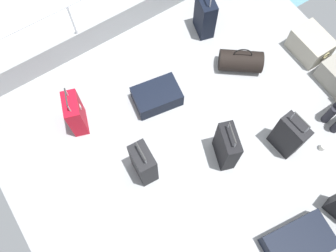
{
  "coord_description": "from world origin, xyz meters",
  "views": [
    {
      "loc": [
        1.2,
        -1.36,
        4.63
      ],
      "look_at": [
        -0.34,
        -0.35,
        0.25
      ],
      "focal_mm": 38.48,
      "sensor_mm": 36.0,
      "label": 1
    }
  ],
  "objects_px": {
    "suitcase_6": "(205,16)",
    "paper_cup": "(323,147)",
    "suitcase_2": "(144,164)",
    "suitcase_0": "(75,114)",
    "suitcase_1": "(157,96)",
    "cargo_crate_0": "(310,44)",
    "duffel_bag": "(241,61)",
    "suitcase_5": "(289,136)",
    "suitcase_4": "(227,147)",
    "suitcase_3": "(298,242)"
  },
  "relations": [
    {
      "from": "suitcase_3",
      "to": "suitcase_6",
      "type": "bearing_deg",
      "value": 164.09
    },
    {
      "from": "suitcase_1",
      "to": "paper_cup",
      "type": "distance_m",
      "value": 2.36
    },
    {
      "from": "suitcase_3",
      "to": "paper_cup",
      "type": "relative_size",
      "value": 8.38
    },
    {
      "from": "suitcase_6",
      "to": "paper_cup",
      "type": "xyz_separation_m",
      "value": [
        2.49,
        0.2,
        -0.28
      ]
    },
    {
      "from": "cargo_crate_0",
      "to": "suitcase_5",
      "type": "height_order",
      "value": "suitcase_5"
    },
    {
      "from": "suitcase_1",
      "to": "suitcase_3",
      "type": "relative_size",
      "value": 0.84
    },
    {
      "from": "suitcase_6",
      "to": "paper_cup",
      "type": "distance_m",
      "value": 2.51
    },
    {
      "from": "duffel_bag",
      "to": "suitcase_2",
      "type": "bearing_deg",
      "value": -73.49
    },
    {
      "from": "suitcase_2",
      "to": "suitcase_6",
      "type": "bearing_deg",
      "value": 126.26
    },
    {
      "from": "suitcase_1",
      "to": "paper_cup",
      "type": "height_order",
      "value": "suitcase_1"
    },
    {
      "from": "suitcase_4",
      "to": "suitcase_5",
      "type": "xyz_separation_m",
      "value": [
        0.32,
        0.75,
        0.0
      ]
    },
    {
      "from": "suitcase_2",
      "to": "suitcase_3",
      "type": "distance_m",
      "value": 2.08
    },
    {
      "from": "suitcase_0",
      "to": "suitcase_1",
      "type": "xyz_separation_m",
      "value": [
        0.29,
        1.09,
        -0.19
      ]
    },
    {
      "from": "suitcase_6",
      "to": "suitcase_3",
      "type": "bearing_deg",
      "value": -15.91
    },
    {
      "from": "suitcase_2",
      "to": "suitcase_1",
      "type": "bearing_deg",
      "value": 138.79
    },
    {
      "from": "suitcase_1",
      "to": "suitcase_3",
      "type": "xyz_separation_m",
      "value": [
        2.58,
        0.35,
        0.01
      ]
    },
    {
      "from": "suitcase_4",
      "to": "suitcase_6",
      "type": "xyz_separation_m",
      "value": [
        -1.83,
        0.98,
        -0.02
      ]
    },
    {
      "from": "suitcase_4",
      "to": "suitcase_5",
      "type": "height_order",
      "value": "suitcase_5"
    },
    {
      "from": "suitcase_1",
      "to": "suitcase_6",
      "type": "bearing_deg",
      "value": 117.02
    },
    {
      "from": "suitcase_1",
      "to": "suitcase_5",
      "type": "distance_m",
      "value": 1.84
    },
    {
      "from": "suitcase_4",
      "to": "suitcase_6",
      "type": "bearing_deg",
      "value": 151.9
    },
    {
      "from": "cargo_crate_0",
      "to": "suitcase_4",
      "type": "distance_m",
      "value": 2.17
    },
    {
      "from": "suitcase_1",
      "to": "suitcase_2",
      "type": "height_order",
      "value": "suitcase_2"
    },
    {
      "from": "suitcase_1",
      "to": "suitcase_2",
      "type": "bearing_deg",
      "value": -41.21
    },
    {
      "from": "cargo_crate_0",
      "to": "suitcase_3",
      "type": "height_order",
      "value": "cargo_crate_0"
    },
    {
      "from": "suitcase_2",
      "to": "suitcase_6",
      "type": "xyz_separation_m",
      "value": [
        -1.44,
        1.97,
        -0.01
      ]
    },
    {
      "from": "suitcase_3",
      "to": "suitcase_4",
      "type": "relative_size",
      "value": 1.01
    },
    {
      "from": "suitcase_5",
      "to": "paper_cup",
      "type": "xyz_separation_m",
      "value": [
        0.34,
        0.43,
        -0.3
      ]
    },
    {
      "from": "suitcase_5",
      "to": "paper_cup",
      "type": "relative_size",
      "value": 8.71
    },
    {
      "from": "suitcase_6",
      "to": "suitcase_0",
      "type": "bearing_deg",
      "value": -81.25
    },
    {
      "from": "suitcase_4",
      "to": "suitcase_0",
      "type": "bearing_deg",
      "value": -136.81
    },
    {
      "from": "suitcase_3",
      "to": "suitcase_6",
      "type": "height_order",
      "value": "suitcase_6"
    },
    {
      "from": "suitcase_0",
      "to": "paper_cup",
      "type": "relative_size",
      "value": 8.07
    },
    {
      "from": "suitcase_5",
      "to": "duffel_bag",
      "type": "xyz_separation_m",
      "value": [
        -1.31,
        0.28,
        -0.19
      ]
    },
    {
      "from": "suitcase_5",
      "to": "suitcase_3",
      "type": "bearing_deg",
      "value": -32.7
    },
    {
      "from": "suitcase_1",
      "to": "suitcase_5",
      "type": "relative_size",
      "value": 0.81
    },
    {
      "from": "suitcase_4",
      "to": "suitcase_6",
      "type": "relative_size",
      "value": 0.95
    },
    {
      "from": "suitcase_2",
      "to": "suitcase_5",
      "type": "bearing_deg",
      "value": 67.93
    },
    {
      "from": "suitcase_1",
      "to": "duffel_bag",
      "type": "relative_size",
      "value": 1.04
    },
    {
      "from": "cargo_crate_0",
      "to": "suitcase_5",
      "type": "xyz_separation_m",
      "value": [
        0.96,
        -1.31,
        0.16
      ]
    },
    {
      "from": "cargo_crate_0",
      "to": "suitcase_0",
      "type": "relative_size",
      "value": 0.75
    },
    {
      "from": "suitcase_2",
      "to": "paper_cup",
      "type": "distance_m",
      "value": 2.43
    },
    {
      "from": "suitcase_2",
      "to": "suitcase_5",
      "type": "relative_size",
      "value": 0.94
    },
    {
      "from": "suitcase_6",
      "to": "cargo_crate_0",
      "type": "bearing_deg",
      "value": 42.25
    },
    {
      "from": "suitcase_2",
      "to": "suitcase_0",
      "type": "bearing_deg",
      "value": -160.19
    },
    {
      "from": "suitcase_2",
      "to": "cargo_crate_0",
      "type": "bearing_deg",
      "value": 94.67
    },
    {
      "from": "suitcase_2",
      "to": "paper_cup",
      "type": "bearing_deg",
      "value": 64.32
    },
    {
      "from": "suitcase_6",
      "to": "suitcase_4",
      "type": "bearing_deg",
      "value": -28.1
    },
    {
      "from": "suitcase_5",
      "to": "suitcase_1",
      "type": "bearing_deg",
      "value": -145.19
    },
    {
      "from": "paper_cup",
      "to": "suitcase_4",
      "type": "bearing_deg",
      "value": -119.04
    }
  ]
}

